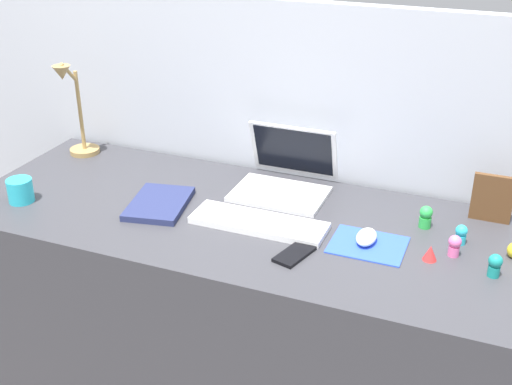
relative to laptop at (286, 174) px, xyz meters
The scene contains 16 objects.
back_wall 0.20m from the laptop, 97.36° to the left, with size 3.05×0.05×1.33m, color #B2B7C1.
desk 0.48m from the laptop, 94.84° to the right, with size 1.85×0.70×0.74m, color #38383D.
laptop is the anchor object (origin of this frame).
keyboard 0.28m from the laptop, 87.45° to the right, with size 0.41×0.13×0.02m, color white.
mousepad 0.44m from the laptop, 37.67° to the right, with size 0.21×0.17×0.00m, color blue.
mouse 0.42m from the laptop, 37.30° to the right, with size 0.06×0.10×0.03m, color white.
cell_phone 0.43m from the laptop, 67.16° to the right, with size 0.06×0.13×0.01m, color black.
desk_lamp 0.82m from the laptop, behind, with size 0.11×0.16×0.36m.
notebook_pad 0.43m from the laptop, 140.17° to the right, with size 0.17×0.24×0.02m, color navy.
picture_frame 0.65m from the laptop, ahead, with size 0.12×0.02×0.15m, color brown.
coffee_mug 0.86m from the laptop, 151.73° to the right, with size 0.08×0.08×0.08m, color #28B7CC.
toy_figurine_pink 0.62m from the laptop, 21.81° to the right, with size 0.04×0.04×0.06m.
toy_figurine_teal 0.74m from the laptop, 23.36° to the right, with size 0.04×0.04×0.06m.
toy_figurine_green 0.48m from the laptop, 11.32° to the right, with size 0.04×0.04×0.07m.
toy_figurine_red 0.59m from the laptop, 28.17° to the right, with size 0.04×0.04×0.04m, color red.
toy_figurine_cyan 0.60m from the laptop, 14.81° to the right, with size 0.03×0.03×0.06m.
Camera 1 is at (0.67, -1.63, 1.69)m, focal length 45.93 mm.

